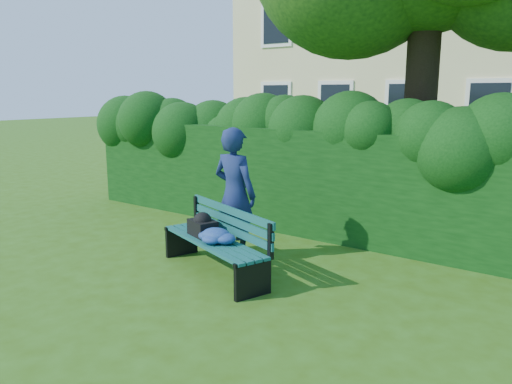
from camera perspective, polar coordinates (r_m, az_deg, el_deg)
The scene contains 4 objects.
ground at distance 7.24m, azimuth -2.84°, elevation -8.15°, with size 80.00×80.00×0.00m, color #30520E.
hedge at distance 8.78m, azimuth 6.21°, elevation 1.33°, with size 10.00×1.00×1.80m.
park_bench at distance 6.76m, azimuth -4.75°, elevation -5.15°, with size 2.08×1.19×0.89m.
man_reading at distance 7.20m, azimuth -2.44°, elevation -0.27°, with size 0.71×0.46×1.93m, color navy.
Camera 1 is at (4.33, -5.28, 2.41)m, focal length 35.00 mm.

